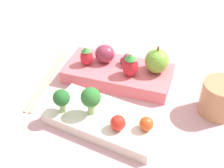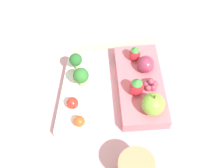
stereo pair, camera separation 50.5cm
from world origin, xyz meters
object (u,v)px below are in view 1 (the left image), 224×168
at_px(strawberry_1, 130,65).
at_px(grape_cluster, 128,61).
at_px(broccoli_floret_0, 91,98).
at_px(cherry_tomato_1, 146,124).
at_px(apple, 157,61).
at_px(chopsticks_pair, 49,78).
at_px(strawberry_0, 86,56).
at_px(bento_box_fruit, 118,74).
at_px(cherry_tomato_0, 118,123).
at_px(broccoli_floret_1, 62,99).
at_px(drinking_cup, 220,98).
at_px(plum, 105,54).
at_px(bento_box_savoury, 105,120).

bearing_deg(strawberry_1, grape_cluster, -66.51).
relative_size(broccoli_floret_0, cherry_tomato_1, 2.21).
height_order(apple, strawberry_1, apple).
xyz_separation_m(broccoli_floret_0, chopsticks_pair, (0.13, -0.08, -0.05)).
height_order(apple, strawberry_0, apple).
distance_m(bento_box_fruit, chopsticks_pair, 0.14).
distance_m(strawberry_1, chopsticks_pair, 0.17).
height_order(cherry_tomato_0, chopsticks_pair, cherry_tomato_0).
bearing_deg(cherry_tomato_0, strawberry_0, -50.65).
xyz_separation_m(broccoli_floret_0, cherry_tomato_1, (-0.10, 0.00, -0.02)).
xyz_separation_m(strawberry_0, chopsticks_pair, (0.07, 0.04, -0.04)).
distance_m(broccoli_floret_1, drinking_cup, 0.28).
height_order(cherry_tomato_1, plum, plum).
distance_m(cherry_tomato_1, plum, 0.20).
distance_m(bento_box_savoury, grape_cluster, 0.15).
relative_size(broccoli_floret_1, chopsticks_pair, 0.21).
xyz_separation_m(bento_box_fruit, strawberry_1, (-0.03, 0.01, 0.04)).
height_order(strawberry_1, drinking_cup, strawberry_1).
bearing_deg(bento_box_savoury, apple, -110.27).
height_order(cherry_tomato_1, grape_cluster, grape_cluster).
bearing_deg(chopsticks_pair, bento_box_savoury, 152.50).
distance_m(cherry_tomato_0, grape_cluster, 0.17).
bearing_deg(plum, grape_cluster, -173.49).
bearing_deg(drinking_cup, cherry_tomato_0, 38.82).
bearing_deg(cherry_tomato_1, strawberry_0, -38.55).
xyz_separation_m(apple, plum, (0.11, 0.00, -0.01)).
relative_size(bento_box_savoury, grape_cluster, 6.24).
height_order(cherry_tomato_1, strawberry_1, strawberry_1).
bearing_deg(strawberry_0, cherry_tomato_0, 129.35).
bearing_deg(grape_cluster, plum, 6.51).
bearing_deg(strawberry_1, drinking_cup, 174.29).
distance_m(bento_box_fruit, drinking_cup, 0.20).
bearing_deg(bento_box_fruit, drinking_cup, 171.39).
distance_m(broccoli_floret_1, strawberry_0, 0.14).
xyz_separation_m(strawberry_0, plum, (-0.03, -0.02, -0.00)).
bearing_deg(strawberry_1, broccoli_floret_1, 58.15).
bearing_deg(strawberry_0, grape_cluster, -160.84).
height_order(bento_box_savoury, grape_cluster, grape_cluster).
bearing_deg(drinking_cup, strawberry_1, -5.71).
relative_size(bento_box_fruit, drinking_cup, 3.22).
bearing_deg(chopsticks_pair, cherry_tomato_0, 151.27).
bearing_deg(strawberry_0, strawberry_1, 176.96).
distance_m(bento_box_savoury, strawberry_1, 0.12).
height_order(bento_box_savoury, strawberry_1, strawberry_1).
bearing_deg(broccoli_floret_0, plum, -78.12).
bearing_deg(broccoli_floret_0, bento_box_savoury, -176.19).
relative_size(broccoli_floret_1, drinking_cup, 0.66).
distance_m(broccoli_floret_1, grape_cluster, 0.18).
xyz_separation_m(grape_cluster, chopsticks_pair, (0.15, 0.07, -0.03)).
distance_m(cherry_tomato_0, chopsticks_pair, 0.21).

